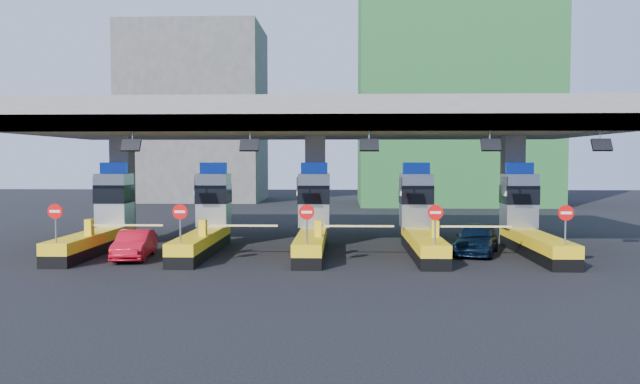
{
  "coord_description": "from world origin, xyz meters",
  "views": [
    {
      "loc": [
        1.4,
        -28.85,
        4.31
      ],
      "look_at": [
        0.35,
        0.0,
        2.79
      ],
      "focal_mm": 35.0,
      "sensor_mm": 36.0,
      "label": 1
    }
  ],
  "objects": [
    {
      "name": "toll_lane_far_right",
      "position": [
        10.0,
        0.28,
        1.4
      ],
      "size": [
        4.43,
        8.0,
        4.16
      ],
      "color": "black",
      "rests_on": "ground"
    },
    {
      "name": "toll_lane_center",
      "position": [
        0.0,
        0.28,
        1.4
      ],
      "size": [
        4.43,
        8.0,
        4.16
      ],
      "color": "black",
      "rests_on": "ground"
    },
    {
      "name": "toll_lane_left",
      "position": [
        -5.0,
        0.28,
        1.4
      ],
      "size": [
        4.43,
        8.0,
        4.16
      ],
      "color": "black",
      "rests_on": "ground"
    },
    {
      "name": "bg_building_scaffold",
      "position": [
        12.0,
        32.0,
        14.0
      ],
      "size": [
        18.0,
        12.0,
        28.0
      ],
      "primitive_type": "cube",
      "color": "#1E5926",
      "rests_on": "ground"
    },
    {
      "name": "toll_lane_right",
      "position": [
        5.0,
        0.28,
        1.4
      ],
      "size": [
        4.43,
        8.0,
        4.16
      ],
      "color": "black",
      "rests_on": "ground"
    },
    {
      "name": "toll_canopy",
      "position": [
        0.0,
        2.87,
        6.13
      ],
      "size": [
        28.0,
        12.09,
        7.0
      ],
      "color": "slate",
      "rests_on": "ground"
    },
    {
      "name": "toll_lane_far_left",
      "position": [
        -10.0,
        0.28,
        1.4
      ],
      "size": [
        4.43,
        8.0,
        4.16
      ],
      "color": "black",
      "rests_on": "ground"
    },
    {
      "name": "ground",
      "position": [
        0.0,
        0.0,
        0.0
      ],
      "size": [
        120.0,
        120.0,
        0.0
      ],
      "primitive_type": "plane",
      "color": "black",
      "rests_on": "ground"
    },
    {
      "name": "red_car",
      "position": [
        -7.62,
        -2.32,
        0.62
      ],
      "size": [
        1.74,
        3.88,
        1.24
      ],
      "primitive_type": "imported",
      "rotation": [
        0.0,
        0.0,
        0.12
      ],
      "color": "red",
      "rests_on": "ground"
    },
    {
      "name": "bg_building_concrete",
      "position": [
        -14.0,
        36.0,
        9.0
      ],
      "size": [
        14.0,
        10.0,
        18.0
      ],
      "primitive_type": "cube",
      "color": "#4C4C49",
      "rests_on": "ground"
    },
    {
      "name": "van",
      "position": [
        7.48,
        -0.47,
        0.72
      ],
      "size": [
        2.96,
        4.53,
        1.44
      ],
      "primitive_type": "imported",
      "rotation": [
        0.0,
        0.0,
        -0.33
      ],
      "color": "black",
      "rests_on": "ground"
    }
  ]
}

